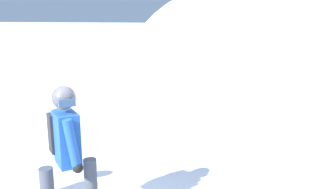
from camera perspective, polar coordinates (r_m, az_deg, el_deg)
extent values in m
cube|color=#1E4C9E|center=(3.93, -16.30, -6.97)|extent=(0.41, 0.41, 0.58)
cylinder|color=#1E4C9E|center=(4.15, -17.06, -6.01)|extent=(0.19, 0.20, 0.57)
cylinder|color=#1E4C9E|center=(3.72, -15.45, -8.04)|extent=(0.19, 0.20, 0.57)
sphere|color=black|center=(4.26, -16.37, -9.06)|extent=(0.11, 0.11, 0.11)
sphere|color=black|center=(3.81, -14.56, -11.59)|extent=(0.11, 0.11, 0.11)
cube|color=#232328|center=(4.11, -16.98, -5.87)|extent=(0.32, 0.33, 0.44)
cube|color=#232328|center=(4.23, -17.22, -6.51)|extent=(0.18, 0.19, 0.20)
sphere|color=#9E7051|center=(3.82, -16.69, -0.94)|extent=(0.21, 0.21, 0.21)
sphere|color=#4C4C56|center=(3.81, -16.72, -0.50)|extent=(0.25, 0.25, 0.25)
cube|color=navy|center=(3.69, -16.22, -1.35)|extent=(0.14, 0.14, 0.08)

